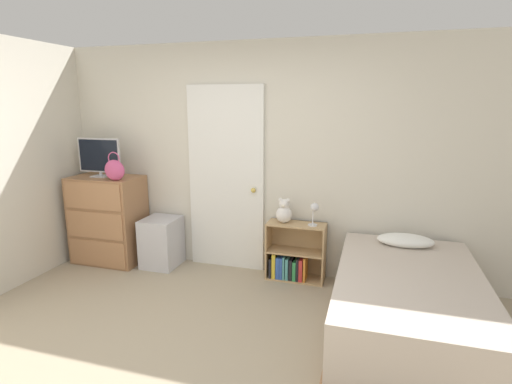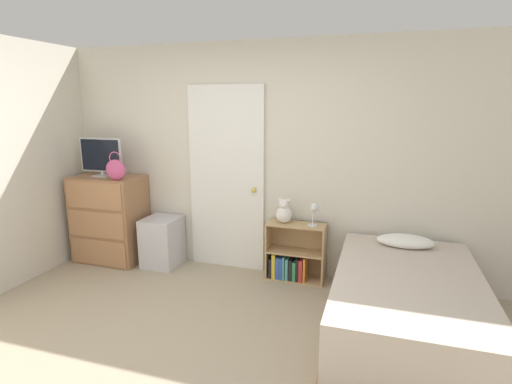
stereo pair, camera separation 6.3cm
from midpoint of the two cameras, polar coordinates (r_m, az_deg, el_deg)
name	(u,v)px [view 2 (the right image)]	position (r m, az deg, el deg)	size (l,w,h in m)	color
ground_plane	(167,372)	(3.21, -11.97, -23.89)	(16.00, 16.00, 0.00)	tan
wall_back	(253,160)	(4.48, -0.04, 4.60)	(10.00, 0.06, 2.55)	beige
door_closed	(227,179)	(4.56, -3.82, 1.84)	(0.89, 0.09, 2.10)	white
dresser	(110,219)	(5.17, -19.81, -3.61)	(0.81, 0.52, 1.05)	#996B47
tv	(101,156)	(5.04, -20.94, 4.76)	(0.55, 0.16, 0.45)	#B7B7BC
handbag	(116,169)	(4.75, -19.05, 3.07)	(0.25, 0.11, 0.32)	#C64C7F
storage_bin	(162,242)	(4.90, -12.86, -6.92)	(0.40, 0.43, 0.58)	silver
bookshelf	(293,258)	(4.44, 5.69, -9.39)	(0.63, 0.27, 0.63)	tan
teddy_bear	(284,212)	(4.30, 4.45, -2.91)	(0.18, 0.18, 0.27)	silver
desk_lamp	(314,210)	(4.19, 8.76, -2.59)	(0.11, 0.11, 0.25)	silver
bed	(406,306)	(3.61, 21.16, -14.96)	(1.17, 1.95, 0.66)	#996B47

